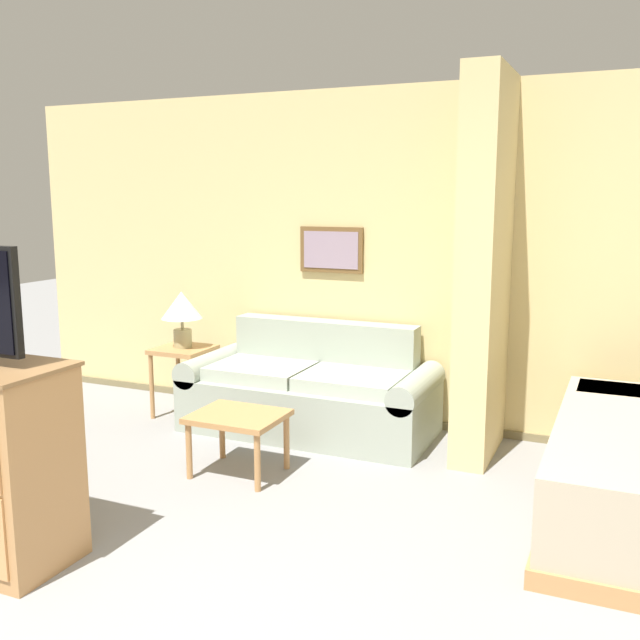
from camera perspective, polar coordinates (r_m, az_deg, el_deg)
wall_back at (r=5.50m, az=8.81°, el=4.66°), size 7.35×0.16×2.60m
wall_partition_pillar at (r=4.95m, az=13.02°, el=4.00°), size 0.24×0.80×2.60m
couch at (r=5.50m, az=-0.75°, el=-5.80°), size 1.90×0.84×0.81m
coffee_table at (r=4.67m, az=-6.57°, el=-8.12°), size 0.58×0.48×0.40m
side_table at (r=5.92m, az=-10.87°, el=-3.12°), size 0.43×0.43×0.57m
table_lamp at (r=5.85m, az=-11.00°, el=0.86°), size 0.33×0.33×0.46m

